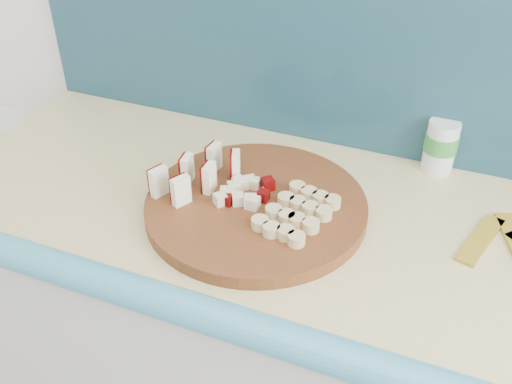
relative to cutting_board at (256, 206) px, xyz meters
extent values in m
cube|color=#E3CD85|center=(0.43, 0.03, -0.03)|extent=(2.20, 0.60, 0.03)
cylinder|color=#492A0F|center=(0.00, 0.00, 0.00)|extent=(0.50, 0.50, 0.03)
cube|color=#FFF7CB|center=(-0.18, -0.05, 0.04)|extent=(0.02, 0.04, 0.06)
cube|color=#4B0505|center=(-0.19, -0.05, 0.04)|extent=(0.01, 0.04, 0.06)
cube|color=#FFF7CB|center=(-0.15, 0.01, 0.04)|extent=(0.02, 0.04, 0.06)
cube|color=#4B0505|center=(-0.16, 0.01, 0.04)|extent=(0.01, 0.04, 0.06)
cube|color=#FFF7CB|center=(-0.12, 0.07, 0.04)|extent=(0.02, 0.04, 0.06)
cube|color=#4B0505|center=(-0.13, 0.07, 0.04)|extent=(0.01, 0.04, 0.06)
cube|color=#FFF7CB|center=(-0.13, -0.06, 0.04)|extent=(0.02, 0.04, 0.06)
cube|color=#4B0505|center=(-0.14, -0.06, 0.04)|extent=(0.01, 0.04, 0.06)
cube|color=#FFF7CB|center=(-0.10, 0.00, 0.04)|extent=(0.02, 0.04, 0.06)
cube|color=#4B0505|center=(-0.11, 0.00, 0.04)|extent=(0.01, 0.04, 0.06)
cube|color=#FFF7CB|center=(-0.07, 0.06, 0.04)|extent=(0.02, 0.04, 0.06)
cube|color=#4B0505|center=(-0.07, 0.06, 0.04)|extent=(0.01, 0.04, 0.06)
cube|color=beige|center=(-0.02, 0.00, 0.02)|extent=(0.02, 0.02, 0.02)
cube|color=beige|center=(-0.01, 0.01, 0.02)|extent=(0.02, 0.02, 0.02)
cube|color=#4B0505|center=(0.00, 0.02, 0.02)|extent=(0.02, 0.02, 0.02)
cube|color=beige|center=(-0.02, 0.01, 0.02)|extent=(0.02, 0.02, 0.02)
cube|color=beige|center=(-0.02, 0.02, 0.02)|extent=(0.02, 0.02, 0.02)
cube|color=beige|center=(-0.03, 0.03, 0.02)|extent=(0.02, 0.02, 0.02)
cube|color=beige|center=(-0.03, 0.01, 0.02)|extent=(0.02, 0.02, 0.02)
cube|color=beige|center=(-0.04, 0.01, 0.02)|extent=(0.02, 0.02, 0.02)
cube|color=#4B0505|center=(-0.05, 0.00, 0.02)|extent=(0.02, 0.02, 0.02)
cube|color=beige|center=(-0.04, 0.00, 0.02)|extent=(0.02, 0.02, 0.02)
cube|color=beige|center=(-0.04, -0.01, 0.02)|extent=(0.02, 0.02, 0.02)
cube|color=beige|center=(-0.03, 0.00, 0.02)|extent=(0.02, 0.02, 0.02)
cube|color=beige|center=(-0.02, -0.01, 0.02)|extent=(0.02, 0.02, 0.02)
cube|color=beige|center=(-0.01, -0.02, 0.02)|extent=(0.02, 0.02, 0.02)
cube|color=#4B0505|center=(-0.02, 0.00, 0.02)|extent=(0.02, 0.02, 0.02)
cylinder|color=tan|center=(0.04, -0.07, 0.02)|extent=(0.03, 0.03, 0.02)
cylinder|color=tan|center=(0.06, -0.08, 0.02)|extent=(0.03, 0.03, 0.02)
cylinder|color=tan|center=(0.09, -0.08, 0.02)|extent=(0.03, 0.03, 0.02)
cylinder|color=tan|center=(0.11, -0.09, 0.02)|extent=(0.03, 0.03, 0.02)
cylinder|color=tan|center=(0.05, -0.03, 0.02)|extent=(0.03, 0.03, 0.02)
cylinder|color=tan|center=(0.07, -0.04, 0.02)|extent=(0.03, 0.03, 0.02)
cylinder|color=tan|center=(0.10, -0.04, 0.02)|extent=(0.03, 0.03, 0.02)
cylinder|color=tan|center=(0.12, -0.05, 0.02)|extent=(0.03, 0.03, 0.02)
cylinder|color=tan|center=(0.06, 0.01, 0.02)|extent=(0.03, 0.03, 0.02)
cylinder|color=tan|center=(0.08, 0.01, 0.02)|extent=(0.03, 0.03, 0.02)
cylinder|color=tan|center=(0.11, 0.00, 0.02)|extent=(0.03, 0.03, 0.02)
cylinder|color=tan|center=(0.13, 0.00, 0.02)|extent=(0.03, 0.03, 0.02)
cylinder|color=tan|center=(0.06, 0.05, 0.02)|extent=(0.03, 0.03, 0.02)
cylinder|color=tan|center=(0.09, 0.05, 0.02)|extent=(0.03, 0.03, 0.02)
cylinder|color=tan|center=(0.11, 0.04, 0.02)|extent=(0.03, 0.03, 0.02)
cylinder|color=tan|center=(0.14, 0.04, 0.02)|extent=(0.03, 0.03, 0.02)
cylinder|color=silver|center=(0.30, 0.29, 0.04)|extent=(0.07, 0.07, 0.11)
cylinder|color=#328B38|center=(0.30, 0.29, 0.05)|extent=(0.07, 0.07, 0.04)
cube|color=gold|center=(0.41, 0.07, -0.01)|extent=(0.08, 0.16, 0.01)
camera|label=1|loc=(0.33, -0.81, 0.66)|focal=40.00mm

